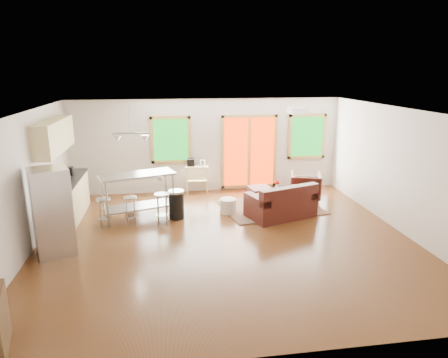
{
  "coord_description": "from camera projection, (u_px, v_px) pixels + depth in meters",
  "views": [
    {
      "loc": [
        -1.17,
        -7.47,
        3.35
      ],
      "look_at": [
        0.0,
        0.3,
        1.2
      ],
      "focal_mm": 32.0,
      "sensor_mm": 36.0,
      "label": 1
    }
  ],
  "objects": [
    {
      "name": "floor",
      "position": [
        226.0,
        240.0,
        8.17
      ],
      "size": [
        7.5,
        7.0,
        0.02
      ],
      "primitive_type": "cube",
      "color": "#3C200D",
      "rests_on": "ground"
    },
    {
      "name": "ceiling",
      "position": [
        226.0,
        111.0,
        7.48
      ],
      "size": [
        7.5,
        7.0,
        0.02
      ],
      "primitive_type": "cube",
      "color": "silver",
      "rests_on": "ground"
    },
    {
      "name": "back_wall",
      "position": [
        207.0,
        146.0,
        11.18
      ],
      "size": [
        7.5,
        0.02,
        2.6
      ],
      "primitive_type": "cube",
      "color": "beige",
      "rests_on": "ground"
    },
    {
      "name": "left_wall",
      "position": [
        23.0,
        186.0,
        7.29
      ],
      "size": [
        0.02,
        7.0,
        2.6
      ],
      "primitive_type": "cube",
      "color": "beige",
      "rests_on": "ground"
    },
    {
      "name": "right_wall",
      "position": [
        403.0,
        171.0,
        8.37
      ],
      "size": [
        0.02,
        7.0,
        2.6
      ],
      "primitive_type": "cube",
      "color": "beige",
      "rests_on": "ground"
    },
    {
      "name": "front_wall",
      "position": [
        274.0,
        259.0,
        4.48
      ],
      "size": [
        7.5,
        0.02,
        2.6
      ],
      "primitive_type": "cube",
      "color": "beige",
      "rests_on": "ground"
    },
    {
      "name": "window_left",
      "position": [
        171.0,
        140.0,
        10.93
      ],
      "size": [
        1.1,
        0.05,
        1.3
      ],
      "color": "#115F18",
      "rests_on": "back_wall"
    },
    {
      "name": "french_doors",
      "position": [
        249.0,
        152.0,
        11.35
      ],
      "size": [
        1.6,
        0.05,
        2.1
      ],
      "color": "red",
      "rests_on": "back_wall"
    },
    {
      "name": "window_right",
      "position": [
        307.0,
        136.0,
        11.49
      ],
      "size": [
        1.1,
        0.05,
        1.3
      ],
      "color": "#115F18",
      "rests_on": "back_wall"
    },
    {
      "name": "rug",
      "position": [
        271.0,
        207.0,
        10.05
      ],
      "size": [
        2.61,
        2.17,
        0.02
      ],
      "primitive_type": "cube",
      "rotation": [
        0.0,
        0.0,
        0.17
      ],
      "color": "#4A593A",
      "rests_on": "floor"
    },
    {
      "name": "loveseat",
      "position": [
        282.0,
        204.0,
        9.33
      ],
      "size": [
        1.72,
        1.31,
        0.81
      ],
      "rotation": [
        0.0,
        0.0,
        0.33
      ],
      "color": "black",
      "rests_on": "floor"
    },
    {
      "name": "coffee_table",
      "position": [
        281.0,
        195.0,
        9.97
      ],
      "size": [
        1.04,
        0.73,
        0.38
      ],
      "rotation": [
        0.0,
        0.0,
        0.17
      ],
      "color": "#3C2915",
      "rests_on": "floor"
    },
    {
      "name": "armchair",
      "position": [
        305.0,
        185.0,
        10.61
      ],
      "size": [
        0.95,
        0.92,
        0.79
      ],
      "primitive_type": "imported",
      "rotation": [
        0.0,
        0.0,
        2.84
      ],
      "color": "black",
      "rests_on": "floor"
    },
    {
      "name": "ottoman",
      "position": [
        260.0,
        194.0,
        10.53
      ],
      "size": [
        0.64,
        0.64,
        0.37
      ],
      "primitive_type": "cube",
      "rotation": [
        0.0,
        0.0,
        0.17
      ],
      "color": "black",
      "rests_on": "floor"
    },
    {
      "name": "pouf",
      "position": [
        228.0,
        206.0,
        9.66
      ],
      "size": [
        0.48,
        0.48,
        0.35
      ],
      "primitive_type": "cylinder",
      "rotation": [
        0.0,
        0.0,
        0.24
      ],
      "color": "beige",
      "rests_on": "floor"
    },
    {
      "name": "vase",
      "position": [
        277.0,
        188.0,
        9.88
      ],
      "size": [
        0.22,
        0.23,
        0.33
      ],
      "rotation": [
        0.0,
        0.0,
        0.19
      ],
      "color": "silver",
      "rests_on": "coffee_table"
    },
    {
      "name": "book",
      "position": [
        289.0,
        185.0,
        10.11
      ],
      "size": [
        0.21,
        0.1,
        0.28
      ],
      "primitive_type": "imported",
      "rotation": [
        0.0,
        0.0,
        -0.34
      ],
      "color": "maroon",
      "rests_on": "coffee_table"
    },
    {
      "name": "cabinets",
      "position": [
        63.0,
        180.0,
        9.05
      ],
      "size": [
        0.64,
        2.24,
        2.3
      ],
      "color": "#D5BF7D",
      "rests_on": "floor"
    },
    {
      "name": "refrigerator",
      "position": [
        53.0,
        211.0,
        7.37
      ],
      "size": [
        0.85,
        0.84,
        1.65
      ],
      "rotation": [
        0.0,
        0.0,
        0.38
      ],
      "color": "#B7BABC",
      "rests_on": "floor"
    },
    {
      "name": "island",
      "position": [
        138.0,
        188.0,
        9.19
      ],
      "size": [
        1.81,
        1.15,
        1.06
      ],
      "rotation": [
        0.0,
        0.0,
        0.31
      ],
      "color": "#B7BABC",
      "rests_on": "floor"
    },
    {
      "name": "cup",
      "position": [
        160.0,
        178.0,
        8.95
      ],
      "size": [
        0.16,
        0.15,
        0.13
      ],
      "primitive_type": "imported",
      "rotation": [
        0.0,
        0.0,
        -0.38
      ],
      "color": "silver",
      "rests_on": "island"
    },
    {
      "name": "bar_stool_a",
      "position": [
        104.0,
        206.0,
        8.7
      ],
      "size": [
        0.38,
        0.38,
        0.65
      ],
      "rotation": [
        0.0,
        0.0,
        0.27
      ],
      "color": "#B7BABC",
      "rests_on": "floor"
    },
    {
      "name": "bar_stool_b",
      "position": [
        130.0,
        204.0,
        8.88
      ],
      "size": [
        0.33,
        0.33,
        0.63
      ],
      "rotation": [
        0.0,
        0.0,
        0.1
      ],
      "color": "#B7BABC",
      "rests_on": "floor"
    },
    {
      "name": "bar_stool_c",
      "position": [
        162.0,
        202.0,
        8.86
      ],
      "size": [
        0.35,
        0.35,
        0.71
      ],
      "rotation": [
        0.0,
        0.0,
        -0.04
      ],
      "color": "#B7BABC",
      "rests_on": "floor"
    },
    {
      "name": "trash_can",
      "position": [
        176.0,
        204.0,
        9.25
      ],
      "size": [
        0.45,
        0.45,
        0.68
      ],
      "rotation": [
        0.0,
        0.0,
        -0.25
      ],
      "color": "black",
      "rests_on": "floor"
    },
    {
      "name": "kitchen_cart",
      "position": [
        196.0,
        169.0,
        11.15
      ],
      "size": [
        0.66,
        0.45,
        0.97
      ],
      "rotation": [
        0.0,
        0.0,
        -0.06
      ],
      "color": "#D5BF7D",
      "rests_on": "floor"
    },
    {
      "name": "ceiling_flush",
      "position": [
        298.0,
        111.0,
        8.31
      ],
      "size": [
        0.35,
        0.35,
        0.12
      ],
      "primitive_type": "cube",
      "color": "white",
      "rests_on": "ceiling"
    },
    {
      "name": "pendant_light",
      "position": [
        131.0,
        138.0,
        8.83
      ],
      "size": [
        0.8,
        0.18,
        0.79
      ],
      "color": "gray",
      "rests_on": "ceiling"
    }
  ]
}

